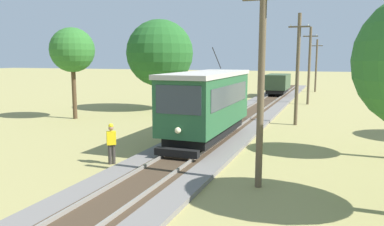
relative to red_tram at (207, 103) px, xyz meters
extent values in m
cube|color=#235633|center=(0.00, 0.02, 0.11)|extent=(2.50, 8.00, 2.60)
cube|color=#B2ADA3|center=(0.00, 0.02, 1.52)|extent=(2.60, 8.32, 0.22)
cube|color=black|center=(0.00, 0.02, -1.47)|extent=(2.10, 7.04, 0.44)
cube|color=#2D3842|center=(0.00, -3.99, 0.57)|extent=(2.10, 0.03, 1.25)
cube|color=#2D3842|center=(1.26, 0.02, 0.47)|extent=(0.02, 6.72, 1.04)
sphere|color=#F4EAB2|center=(0.00, -4.04, -0.74)|extent=(0.28, 0.28, 0.28)
cylinder|color=black|center=(0.00, 1.62, 2.33)|extent=(0.05, 1.67, 1.19)
cube|color=black|center=(0.00, -4.18, -1.69)|extent=(2.00, 0.36, 0.32)
cylinder|color=black|center=(0.00, -2.22, -1.47)|extent=(1.54, 0.80, 0.80)
cylinder|color=black|center=(0.00, 2.26, -1.47)|extent=(1.54, 0.80, 0.80)
cube|color=#384C33|center=(0.00, 26.21, -0.42)|extent=(2.40, 5.20, 1.70)
cube|color=black|center=(0.00, 26.21, -1.49)|extent=(2.02, 4.78, 0.38)
cylinder|color=black|center=(0.00, 24.65, -1.49)|extent=(1.54, 0.76, 0.76)
cylinder|color=black|center=(0.00, 27.77, -1.49)|extent=(1.54, 0.76, 0.76)
cylinder|color=brown|center=(3.86, -5.81, 1.50)|extent=(0.24, 0.34, 7.39)
cylinder|color=brown|center=(3.86, 7.59, 1.55)|extent=(0.24, 0.41, 7.49)
cube|color=brown|center=(3.86, 7.59, 4.39)|extent=(1.40, 0.10, 0.10)
cylinder|color=silver|center=(3.31, 7.59, 4.49)|extent=(0.08, 0.08, 0.10)
cylinder|color=silver|center=(4.41, 7.59, 4.49)|extent=(0.08, 0.08, 0.10)
cylinder|color=brown|center=(3.86, 19.79, 1.55)|extent=(0.24, 0.25, 7.49)
cube|color=brown|center=(3.86, 19.79, 4.40)|extent=(1.40, 0.10, 0.10)
cylinder|color=silver|center=(3.31, 19.79, 4.50)|extent=(0.08, 0.08, 0.10)
cylinder|color=silver|center=(4.41, 19.79, 4.50)|extent=(0.08, 0.08, 0.10)
cylinder|color=brown|center=(3.86, 34.31, 1.28)|extent=(0.24, 0.40, 6.94)
cube|color=brown|center=(3.86, 34.31, 3.91)|extent=(1.40, 0.10, 0.10)
cylinder|color=silver|center=(3.31, 34.31, 4.01)|extent=(0.08, 0.08, 0.10)
cylinder|color=silver|center=(4.41, 34.31, 4.01)|extent=(0.08, 0.08, 0.10)
cone|color=#9E998E|center=(-5.08, 26.37, -1.56)|extent=(2.39, 2.39, 1.27)
cylinder|color=#38332D|center=(-2.56, -5.13, -1.76)|extent=(0.15, 0.15, 0.86)
cylinder|color=#38332D|center=(-2.68, -5.23, -1.76)|extent=(0.15, 0.15, 0.86)
cube|color=yellow|center=(-2.62, -5.18, -1.04)|extent=(0.45, 0.43, 0.58)
sphere|color=#936B51|center=(-2.62, -5.18, -0.61)|extent=(0.22, 0.22, 0.22)
sphere|color=yellow|center=(-2.62, -5.18, -0.51)|extent=(0.21, 0.21, 0.21)
cylinder|color=#4C3823|center=(-8.01, 11.06, -0.80)|extent=(0.32, 0.32, 2.79)
sphere|color=#235B23|center=(-8.01, 11.06, 2.75)|extent=(5.76, 5.76, 5.76)
cylinder|color=#4C3823|center=(-11.97, 4.44, -0.25)|extent=(0.32, 0.32, 3.89)
sphere|color=#2D6B28|center=(-11.97, 4.44, 2.93)|extent=(3.27, 3.27, 3.27)
camera|label=1|loc=(6.20, -18.78, 2.37)|focal=35.33mm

